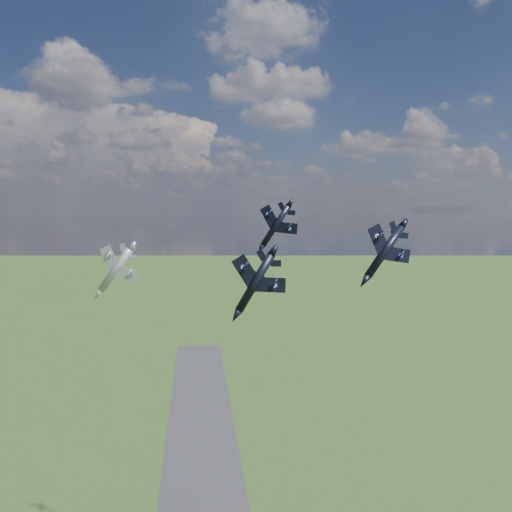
{
  "coord_description": "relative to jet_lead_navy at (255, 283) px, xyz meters",
  "views": [
    {
      "loc": [
        -1.5,
        -79.87,
        90.67
      ],
      "look_at": [
        9.79,
        12.61,
        82.1
      ],
      "focal_mm": 35.0,
      "sensor_mm": 36.0,
      "label": 1
    }
  ],
  "objects": [
    {
      "name": "jet_high_navy",
      "position": [
        6.95,
        20.22,
        9.47
      ],
      "size": [
        14.16,
        16.61,
        7.96
      ],
      "primitive_type": null,
      "rotation": [
        0.0,
        0.58,
        -0.34
      ],
      "color": "black"
    },
    {
      "name": "jet_right_navy",
      "position": [
        21.54,
        -5.87,
        5.82
      ],
      "size": [
        12.07,
        15.69,
        8.53
      ],
      "primitive_type": null,
      "rotation": [
        0.0,
        0.64,
        0.15
      ],
      "color": "black"
    },
    {
      "name": "jet_lead_navy",
      "position": [
        0.0,
        0.0,
        0.0
      ],
      "size": [
        14.28,
        17.8,
        8.56
      ],
      "primitive_type": null,
      "rotation": [
        0.0,
        0.52,
        -0.18
      ],
      "color": "black"
    },
    {
      "name": "jet_left_silver",
      "position": [
        -25.22,
        6.89,
        1.85
      ],
      "size": [
        13.8,
        16.29,
        8.41
      ],
      "primitive_type": null,
      "rotation": [
        0.0,
        0.67,
        -0.36
      ],
      "color": "#A0A3AA"
    }
  ]
}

